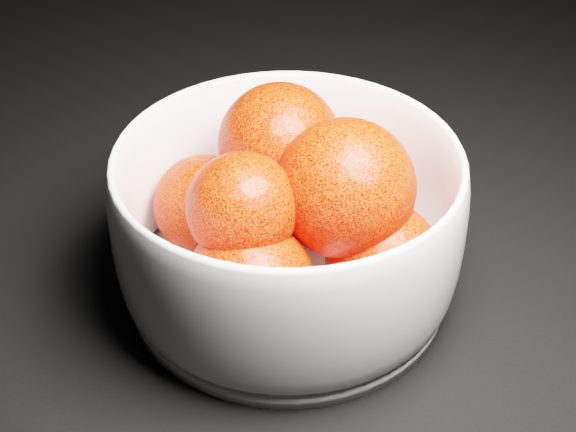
{
  "coord_description": "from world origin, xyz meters",
  "views": [
    {
      "loc": [
        -0.28,
        -0.53,
        0.42
      ],
      "look_at": [
        -0.25,
        -0.07,
        0.07
      ],
      "focal_mm": 50.0,
      "sensor_mm": 36.0,
      "label": 1
    }
  ],
  "objects": [
    {
      "name": "ground",
      "position": [
        0.0,
        0.0,
        0.0
      ],
      "size": [
        3.0,
        3.0,
        0.0
      ],
      "primitive_type": "cube",
      "color": "black",
      "rests_on": "ground"
    },
    {
      "name": "orange_pile",
      "position": [
        -0.25,
        -0.07,
        0.08
      ],
      "size": [
        0.2,
        0.19,
        0.14
      ],
      "color": "red",
      "rests_on": "bowl"
    },
    {
      "name": "bowl",
      "position": [
        -0.25,
        -0.07,
        0.06
      ],
      "size": [
        0.25,
        0.25,
        0.12
      ],
      "rotation": [
        0.0,
        0.0,
        -0.16
      ],
      "color": "white",
      "rests_on": "ground"
    }
  ]
}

